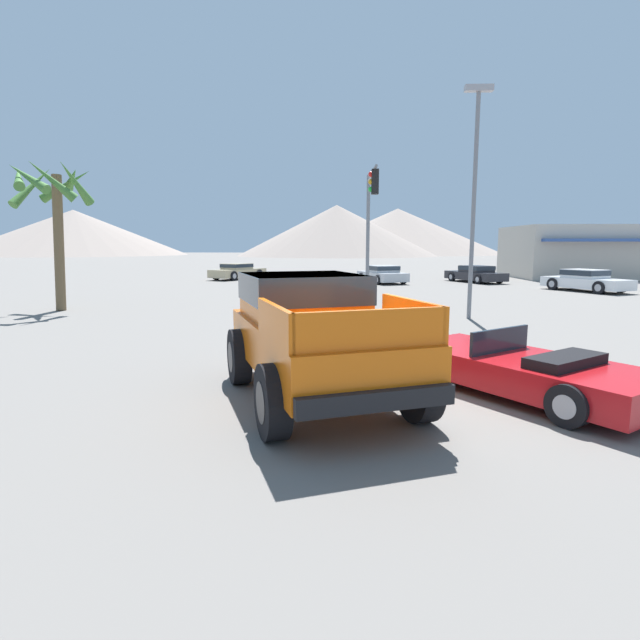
# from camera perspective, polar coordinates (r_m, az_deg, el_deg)

# --- Properties ---
(ground_plane) EXTENTS (320.00, 320.00, 0.00)m
(ground_plane) POSITION_cam_1_polar(r_m,az_deg,el_deg) (8.39, 3.15, -8.57)
(ground_plane) COLOR slate
(orange_pickup_truck) EXTENTS (3.52, 5.07, 1.98)m
(orange_pickup_truck) POSITION_cam_1_polar(r_m,az_deg,el_deg) (8.14, -0.84, -0.95)
(orange_pickup_truck) COLOR orange
(orange_pickup_truck) RESTS_ON ground_plane
(red_convertible_car) EXTENTS (3.87, 4.42, 1.05)m
(red_convertible_car) POSITION_cam_1_polar(r_m,az_deg,el_deg) (8.98, 22.18, -5.36)
(red_convertible_car) COLOR #B21419
(red_convertible_car) RESTS_ON ground_plane
(parked_car_white) EXTENTS (3.61, 4.78, 1.18)m
(parked_car_white) POSITION_cam_1_polar(r_m,az_deg,el_deg) (30.48, 28.08, 4.05)
(parked_car_white) COLOR white
(parked_car_white) RESTS_ON ground_plane
(parked_car_tan) EXTENTS (3.76, 4.74, 1.15)m
(parked_car_tan) POSITION_cam_1_polar(r_m,az_deg,el_deg) (36.99, -9.40, 5.54)
(parked_car_tan) COLOR tan
(parked_car_tan) RESTS_ON ground_plane
(parked_car_dark) EXTENTS (3.37, 4.82, 1.11)m
(parked_car_dark) POSITION_cam_1_polar(r_m,az_deg,el_deg) (35.06, 17.35, 5.07)
(parked_car_dark) COLOR #232328
(parked_car_dark) RESTS_ON ground_plane
(parked_car_silver) EXTENTS (3.18, 4.54, 1.15)m
(parked_car_silver) POSITION_cam_1_polar(r_m,az_deg,el_deg) (33.15, 7.13, 5.24)
(parked_car_silver) COLOR #B7BABF
(parked_car_silver) RESTS_ON ground_plane
(traffic_light_main) EXTENTS (0.38, 4.35, 5.54)m
(traffic_light_main) POSITION_cam_1_polar(r_m,az_deg,el_deg) (21.22, 5.79, 12.41)
(traffic_light_main) COLOR slate
(traffic_light_main) RESTS_ON ground_plane
(street_lamp_post) EXTENTS (0.90, 0.24, 7.51)m
(street_lamp_post) POSITION_cam_1_polar(r_m,az_deg,el_deg) (17.63, 17.27, 14.88)
(street_lamp_post) COLOR slate
(street_lamp_post) RESTS_ON ground_plane
(palm_tree_tall) EXTENTS (2.85, 2.86, 5.54)m
(palm_tree_tall) POSITION_cam_1_polar(r_m,az_deg,el_deg) (21.38, -28.37, 12.12)
(palm_tree_tall) COLOR brown
(palm_tree_tall) RESTS_ON ground_plane
(storefront_building) EXTENTS (8.84, 8.58, 3.90)m
(storefront_building) POSITION_cam_1_polar(r_m,az_deg,el_deg) (43.01, 26.89, 6.95)
(storefront_building) COLOR #BCB2A3
(storefront_building) RESTS_ON ground_plane
(distant_mountain_range) EXTENTS (138.30, 73.06, 12.30)m
(distant_mountain_range) POSITION_cam_1_polar(r_m,az_deg,el_deg) (129.80, -5.48, 10.02)
(distant_mountain_range) COLOR gray
(distant_mountain_range) RESTS_ON ground_plane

